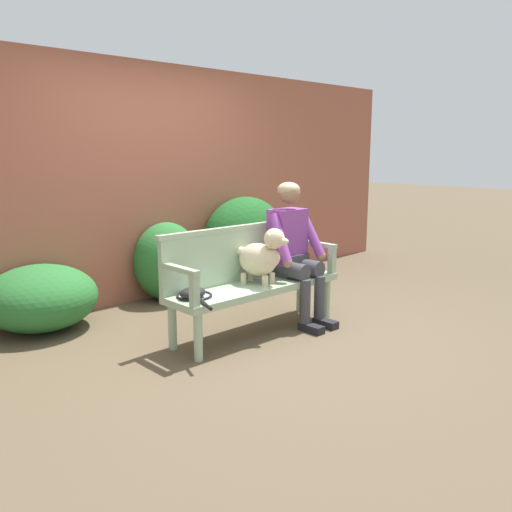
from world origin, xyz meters
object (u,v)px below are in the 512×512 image
(garden_bench, at_px, (256,291))
(baseball_glove, at_px, (192,293))
(dog_on_bench, at_px, (262,256))
(person_seated, at_px, (293,247))
(tennis_racket, at_px, (195,297))

(garden_bench, distance_m, baseball_glove, 0.70)
(dog_on_bench, bearing_deg, person_seated, 4.23)
(garden_bench, relative_size, tennis_racket, 2.94)
(tennis_racket, bearing_deg, baseball_glove, -175.66)
(garden_bench, relative_size, person_seated, 1.30)
(garden_bench, bearing_deg, tennis_racket, 179.53)
(garden_bench, height_order, tennis_racket, tennis_racket)
(tennis_racket, height_order, baseball_glove, baseball_glove)
(person_seated, distance_m, tennis_racket, 1.16)
(person_seated, height_order, tennis_racket, person_seated)
(garden_bench, distance_m, tennis_racket, 0.66)
(tennis_racket, bearing_deg, garden_bench, -0.47)
(dog_on_bench, bearing_deg, baseball_glove, 176.63)
(person_seated, distance_m, dog_on_bench, 0.43)
(garden_bench, distance_m, person_seated, 0.58)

